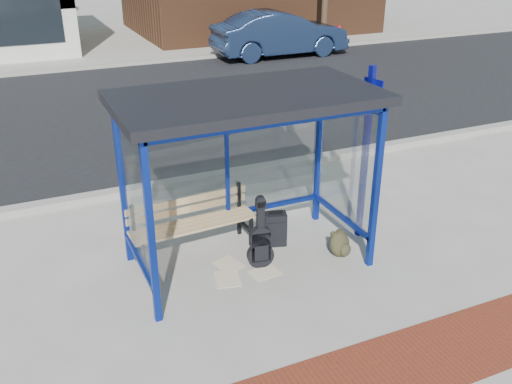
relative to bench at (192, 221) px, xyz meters
name	(u,v)px	position (x,y,z in m)	size (l,w,h in m)	color
ground	(248,262)	(0.60, -0.61, -0.48)	(120.00, 120.00, 0.00)	#B2ADA0
curb_near	(185,181)	(0.60, 2.29, -0.42)	(60.00, 0.25, 0.12)	gray
street_asphalt	(125,110)	(0.60, 7.39, -0.48)	(60.00, 10.00, 0.00)	black
curb_far	(91,67)	(0.60, 12.49, -0.42)	(60.00, 0.25, 0.12)	gray
far_sidewalk	(82,58)	(0.60, 14.39, -0.48)	(60.00, 4.00, 0.01)	#B2ADA0
bus_shelter	(245,119)	(0.60, -0.54, 1.59)	(3.30, 1.80, 2.42)	navy
bench	(192,221)	(0.00, 0.00, 0.00)	(1.84, 0.55, 0.86)	black
guitar_bag	(260,243)	(0.71, -0.79, -0.12)	(0.38, 0.17, 1.01)	black
suitcase	(275,229)	(1.15, -0.33, -0.23)	(0.36, 0.29, 0.56)	black
backpack	(340,244)	(1.86, -0.99, -0.30)	(0.37, 0.35, 0.39)	#2E2C19
sign_post	(366,145)	(2.45, -0.58, 0.97)	(0.15, 0.32, 2.59)	#0D1191
newspaper_a	(229,264)	(0.33, -0.57, -0.48)	(0.39, 0.31, 0.01)	white
newspaper_b	(265,272)	(0.70, -0.96, -0.48)	(0.39, 0.31, 0.01)	white
newspaper_c	(228,279)	(0.18, -0.90, -0.48)	(0.41, 0.33, 0.01)	white
parked_car	(280,34)	(7.19, 11.76, 0.31)	(1.68, 4.83, 1.59)	#1A2948
fire_hydrant	(339,33)	(10.50, 13.10, -0.11)	(0.32, 0.21, 0.70)	#AF0C1B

